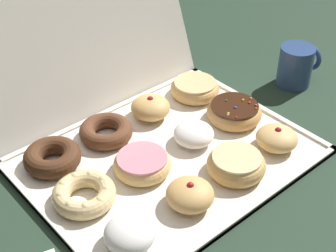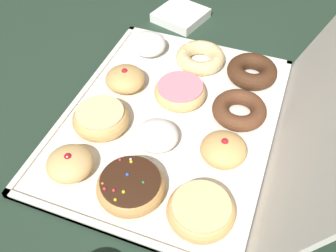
{
  "view_description": "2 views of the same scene",
  "coord_description": "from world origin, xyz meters",
  "px_view_note": "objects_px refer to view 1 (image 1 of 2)",
  "views": [
    {
      "loc": [
        -0.51,
        -0.58,
        0.67
      ],
      "look_at": [
        0.04,
        0.04,
        0.04
      ],
      "focal_mm": 53.64,
      "sensor_mm": 36.0,
      "label": 1
    },
    {
      "loc": [
        0.52,
        0.19,
        0.59
      ],
      "look_at": [
        0.04,
        0.01,
        0.04
      ],
      "focal_mm": 41.44,
      "sensor_mm": 36.0,
      "label": 2
    }
  ],
  "objects_px": {
    "powdered_filled_donut_6": "(193,134)",
    "sprinkle_donut_7": "(233,111)",
    "jelly_filled_donut_1": "(190,194)",
    "jelly_filled_donut_3": "(277,138)",
    "chocolate_cake_ring_donut_9": "(106,131)",
    "glazed_ring_donut_2": "(236,164)",
    "coffee_mug": "(296,65)",
    "glazed_ring_donut_11": "(195,88)",
    "donut_box": "(169,158)",
    "cruller_donut_4": "(84,194)",
    "chocolate_cake_ring_donut_8": "(52,157)",
    "jelly_filled_donut_10": "(150,107)",
    "powdered_filled_donut_0": "(130,234)",
    "pink_frosted_donut_5": "(142,164)"
  },
  "relations": [
    {
      "from": "powdered_filled_donut_0",
      "to": "powdered_filled_donut_6",
      "type": "bearing_deg",
      "value": 25.89
    },
    {
      "from": "powdered_filled_donut_0",
      "to": "glazed_ring_donut_11",
      "type": "distance_m",
      "value": 0.46
    },
    {
      "from": "glazed_ring_donut_11",
      "to": "cruller_donut_4",
      "type": "bearing_deg",
      "value": -162.61
    },
    {
      "from": "jelly_filled_donut_1",
      "to": "chocolate_cake_ring_donut_8",
      "type": "height_order",
      "value": "jelly_filled_donut_1"
    },
    {
      "from": "powdered_filled_donut_6",
      "to": "sprinkle_donut_7",
      "type": "height_order",
      "value": "same"
    },
    {
      "from": "cruller_donut_4",
      "to": "chocolate_cake_ring_donut_9",
      "type": "xyz_separation_m",
      "value": [
        0.14,
        0.13,
        -0.0
      ]
    },
    {
      "from": "sprinkle_donut_7",
      "to": "chocolate_cake_ring_donut_8",
      "type": "xyz_separation_m",
      "value": [
        -0.38,
        0.13,
        -0.0
      ]
    },
    {
      "from": "glazed_ring_donut_11",
      "to": "coffee_mug",
      "type": "relative_size",
      "value": 1.12
    },
    {
      "from": "jelly_filled_donut_3",
      "to": "powdered_filled_donut_6",
      "type": "height_order",
      "value": "jelly_filled_donut_3"
    },
    {
      "from": "powdered_filled_donut_6",
      "to": "chocolate_cake_ring_donut_8",
      "type": "relative_size",
      "value": 0.74
    },
    {
      "from": "cruller_donut_4",
      "to": "coffee_mug",
      "type": "bearing_deg",
      "value": 0.95
    },
    {
      "from": "donut_box",
      "to": "glazed_ring_donut_11",
      "type": "relative_size",
      "value": 4.78
    },
    {
      "from": "glazed_ring_donut_2",
      "to": "chocolate_cake_ring_donut_8",
      "type": "height_order",
      "value": "glazed_ring_donut_2"
    },
    {
      "from": "jelly_filled_donut_1",
      "to": "jelly_filled_donut_3",
      "type": "relative_size",
      "value": 1.02
    },
    {
      "from": "glazed_ring_donut_2",
      "to": "coffee_mug",
      "type": "xyz_separation_m",
      "value": [
        0.36,
        0.14,
        0.02
      ]
    },
    {
      "from": "chocolate_cake_ring_donut_9",
      "to": "coffee_mug",
      "type": "height_order",
      "value": "coffee_mug"
    },
    {
      "from": "powdered_filled_donut_0",
      "to": "jelly_filled_donut_1",
      "type": "distance_m",
      "value": 0.14
    },
    {
      "from": "powdered_filled_donut_6",
      "to": "chocolate_cake_ring_donut_8",
      "type": "xyz_separation_m",
      "value": [
        -0.26,
        0.13,
        -0.0
      ]
    },
    {
      "from": "pink_frosted_donut_5",
      "to": "chocolate_cake_ring_donut_9",
      "type": "distance_m",
      "value": 0.13
    },
    {
      "from": "jelly_filled_donut_3",
      "to": "jelly_filled_donut_10",
      "type": "distance_m",
      "value": 0.28
    },
    {
      "from": "donut_box",
      "to": "coffee_mug",
      "type": "height_order",
      "value": "coffee_mug"
    },
    {
      "from": "glazed_ring_donut_2",
      "to": "powdered_filled_donut_0",
      "type": "bearing_deg",
      "value": -179.04
    },
    {
      "from": "donut_box",
      "to": "jelly_filled_donut_3",
      "type": "relative_size",
      "value": 6.44
    },
    {
      "from": "powdered_filled_donut_0",
      "to": "glazed_ring_donut_11",
      "type": "bearing_deg",
      "value": 33.17
    },
    {
      "from": "jelly_filled_donut_10",
      "to": "coffee_mug",
      "type": "height_order",
      "value": "coffee_mug"
    },
    {
      "from": "chocolate_cake_ring_donut_9",
      "to": "jelly_filled_donut_10",
      "type": "xyz_separation_m",
      "value": [
        0.12,
        -0.0,
        0.01
      ]
    },
    {
      "from": "powdered_filled_donut_0",
      "to": "jelly_filled_donut_3",
      "type": "xyz_separation_m",
      "value": [
        0.38,
        0.0,
        -0.0
      ]
    },
    {
      "from": "cruller_donut_4",
      "to": "coffee_mug",
      "type": "xyz_separation_m",
      "value": [
        0.62,
        0.01,
        0.02
      ]
    },
    {
      "from": "glazed_ring_donut_2",
      "to": "chocolate_cake_ring_donut_9",
      "type": "xyz_separation_m",
      "value": [
        -0.12,
        0.25,
        -0.0
      ]
    },
    {
      "from": "jelly_filled_donut_3",
      "to": "jelly_filled_donut_10",
      "type": "height_order",
      "value": "jelly_filled_donut_10"
    },
    {
      "from": "jelly_filled_donut_3",
      "to": "chocolate_cake_ring_donut_9",
      "type": "height_order",
      "value": "jelly_filled_donut_3"
    },
    {
      "from": "jelly_filled_donut_3",
      "to": "sprinkle_donut_7",
      "type": "height_order",
      "value": "jelly_filled_donut_3"
    },
    {
      "from": "glazed_ring_donut_2",
      "to": "chocolate_cake_ring_donut_9",
      "type": "height_order",
      "value": "glazed_ring_donut_2"
    },
    {
      "from": "pink_frosted_donut_5",
      "to": "jelly_filled_donut_1",
      "type": "bearing_deg",
      "value": -85.96
    },
    {
      "from": "jelly_filled_donut_1",
      "to": "chocolate_cake_ring_donut_8",
      "type": "relative_size",
      "value": 0.77
    },
    {
      "from": "jelly_filled_donut_3",
      "to": "chocolate_cake_ring_donut_9",
      "type": "bearing_deg",
      "value": 134.01
    },
    {
      "from": "chocolate_cake_ring_donut_9",
      "to": "glazed_ring_donut_2",
      "type": "bearing_deg",
      "value": -63.86
    },
    {
      "from": "chocolate_cake_ring_donut_8",
      "to": "jelly_filled_donut_10",
      "type": "distance_m",
      "value": 0.25
    },
    {
      "from": "powdered_filled_donut_6",
      "to": "chocolate_cake_ring_donut_8",
      "type": "distance_m",
      "value": 0.29
    },
    {
      "from": "chocolate_cake_ring_donut_8",
      "to": "powdered_filled_donut_0",
      "type": "bearing_deg",
      "value": -91.53
    },
    {
      "from": "jelly_filled_donut_3",
      "to": "coffee_mug",
      "type": "xyz_separation_m",
      "value": [
        0.24,
        0.14,
        0.02
      ]
    },
    {
      "from": "powdered_filled_donut_0",
      "to": "chocolate_cake_ring_donut_8",
      "type": "xyz_separation_m",
      "value": [
        0.01,
        0.26,
        -0.01
      ]
    },
    {
      "from": "cruller_donut_4",
      "to": "chocolate_cake_ring_donut_8",
      "type": "xyz_separation_m",
      "value": [
        0.01,
        0.13,
        0.0
      ]
    },
    {
      "from": "pink_frosted_donut_5",
      "to": "chocolate_cake_ring_donut_8",
      "type": "distance_m",
      "value": 0.18
    },
    {
      "from": "donut_box",
      "to": "chocolate_cake_ring_donut_9",
      "type": "bearing_deg",
      "value": 114.13
    },
    {
      "from": "chocolate_cake_ring_donut_9",
      "to": "donut_box",
      "type": "bearing_deg",
      "value": -65.87
    },
    {
      "from": "jelly_filled_donut_1",
      "to": "sprinkle_donut_7",
      "type": "height_order",
      "value": "jelly_filled_donut_1"
    },
    {
      "from": "jelly_filled_donut_3",
      "to": "chocolate_cake_ring_donut_8",
      "type": "relative_size",
      "value": 0.75
    },
    {
      "from": "jelly_filled_donut_10",
      "to": "powdered_filled_donut_6",
      "type": "bearing_deg",
      "value": -85.88
    },
    {
      "from": "jelly_filled_donut_1",
      "to": "chocolate_cake_ring_donut_8",
      "type": "bearing_deg",
      "value": 116.91
    }
  ]
}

